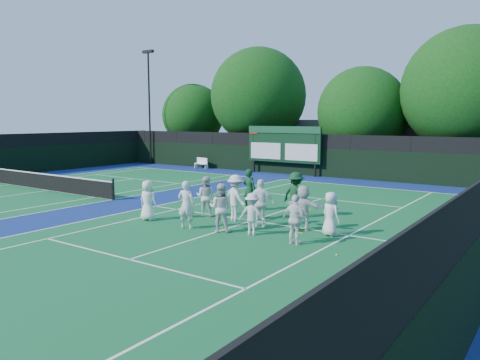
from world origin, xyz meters
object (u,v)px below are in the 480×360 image
Objects in this scene: tennis_net at (49,182)px; bench at (202,163)px; coach_left at (249,190)px; scoreboard at (283,145)px.

bench is at bearing 92.64° from tennis_net.
coach_left is (12.70, 1.74, 0.45)m from tennis_net.
tennis_net is 6.01× the size of coach_left.
scoreboard is at bearing -63.85° from coach_left.
bench is 0.77× the size of coach_left.
scoreboard is at bearing 64.40° from tennis_net.
scoreboard is 14.11m from coach_left.
scoreboard reaches higher than coach_left.
tennis_net is 7.81× the size of bench.
tennis_net is 12.83m from coach_left.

